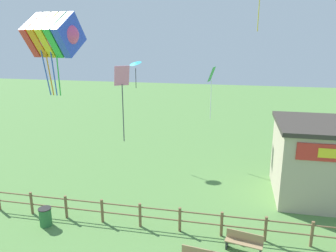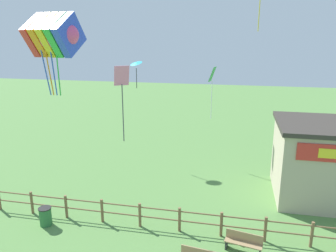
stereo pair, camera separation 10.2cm
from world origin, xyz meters
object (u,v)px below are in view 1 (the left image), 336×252
at_px(trash_bin, 45,217).
at_px(kite_green_diamond, 211,82).
at_px(kite_cyan_delta, 135,64).
at_px(kite_rainbow_parafoil, 54,35).
at_px(kite_pink_diamond, 122,89).
at_px(park_bench_by_building, 244,242).

distance_m(trash_bin, kite_green_diamond, 13.81).
distance_m(kite_cyan_delta, kite_green_diamond, 5.70).
xyz_separation_m(kite_rainbow_parafoil, kite_pink_diamond, (2.91, 0.47, -2.37)).
bearing_deg(trash_bin, kite_rainbow_parafoil, 30.74).
height_order(park_bench_by_building, kite_rainbow_parafoil, kite_rainbow_parafoil).
relative_size(kite_cyan_delta, kite_green_diamond, 0.54).
relative_size(park_bench_by_building, kite_cyan_delta, 0.83).
bearing_deg(kite_pink_diamond, kite_rainbow_parafoil, -170.73).
relative_size(trash_bin, kite_rainbow_parafoil, 0.26).
bearing_deg(kite_pink_diamond, kite_green_diamond, 70.12).
xyz_separation_m(trash_bin, kite_pink_diamond, (3.90, 1.06, 6.37)).
height_order(trash_bin, kite_rainbow_parafoil, kite_rainbow_parafoil).
bearing_deg(kite_green_diamond, kite_pink_diamond, -109.88).
xyz_separation_m(trash_bin, kite_rainbow_parafoil, (0.99, 0.59, 8.75)).
height_order(kite_green_diamond, kite_pink_diamond, kite_pink_diamond).
distance_m(kite_rainbow_parafoil, kite_cyan_delta, 9.98).
height_order(park_bench_by_building, kite_green_diamond, kite_green_diamond).
height_order(kite_rainbow_parafoil, kite_pink_diamond, kite_rainbow_parafoil).
bearing_deg(kite_green_diamond, kite_cyan_delta, 179.93).
xyz_separation_m(kite_cyan_delta, kite_pink_diamond, (2.24, -9.28, -0.38)).
bearing_deg(kite_pink_diamond, trash_bin, -164.75).
relative_size(kite_rainbow_parafoil, kite_pink_diamond, 1.03).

